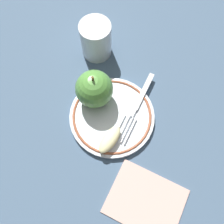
# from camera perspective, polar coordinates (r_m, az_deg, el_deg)

# --- Properties ---
(ground_plane) EXTENTS (2.00, 2.00, 0.00)m
(ground_plane) POSITION_cam_1_polar(r_m,az_deg,el_deg) (0.58, 1.53, 0.37)
(ground_plane) COLOR #41576F
(plate) EXTENTS (0.19, 0.19, 0.01)m
(plate) POSITION_cam_1_polar(r_m,az_deg,el_deg) (0.57, 0.00, -0.98)
(plate) COLOR silver
(plate) RESTS_ON ground_plane
(apple_red_whole) EXTENTS (0.08, 0.08, 0.09)m
(apple_red_whole) POSITION_cam_1_polar(r_m,az_deg,el_deg) (0.54, -4.09, 5.27)
(apple_red_whole) COLOR #52903C
(apple_red_whole) RESTS_ON plate
(apple_slice_front) EXTENTS (0.06, 0.07, 0.02)m
(apple_slice_front) POSITION_cam_1_polar(r_m,az_deg,el_deg) (0.53, -0.52, -6.30)
(apple_slice_front) COLOR beige
(apple_slice_front) RESTS_ON plate
(fork) EXTENTS (0.10, 0.17, 0.00)m
(fork) POSITION_cam_1_polar(r_m,az_deg,el_deg) (0.57, 5.82, 1.79)
(fork) COLOR silver
(fork) RESTS_ON plate
(drinking_glass) EXTENTS (0.07, 0.07, 0.09)m
(drinking_glass) POSITION_cam_1_polar(r_m,az_deg,el_deg) (0.62, -3.68, 16.19)
(drinking_glass) COLOR silver
(drinking_glass) RESTS_ON ground_plane
(napkin_folded) EXTENTS (0.19, 0.17, 0.01)m
(napkin_folded) POSITION_cam_1_polar(r_m,az_deg,el_deg) (0.54, 7.73, -19.52)
(napkin_folded) COLOR #C6A094
(napkin_folded) RESTS_ON ground_plane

